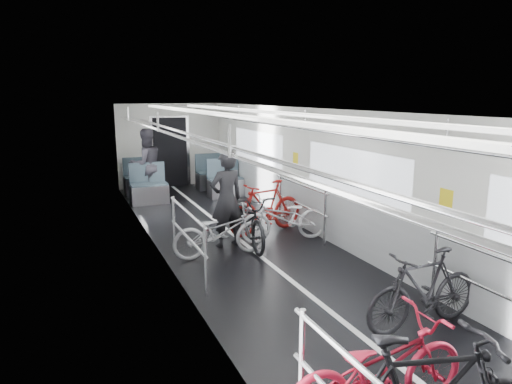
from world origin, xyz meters
TOP-DOWN VIEW (x-y plane):
  - car_shell at (0.00, 1.78)m, footprint 3.02×14.01m
  - bike_left_near at (-0.68, -3.50)m, footprint 1.72×0.63m
  - bike_left_far at (-0.60, 0.71)m, footprint 1.64×0.61m
  - bike_right_near at (0.75, -2.48)m, footprint 1.57×0.46m
  - bike_right_mid at (0.74, 1.02)m, footprint 1.72×0.78m
  - bike_right_far at (0.64, 1.62)m, footprint 1.77×0.85m
  - bike_aisle at (0.05, 1.07)m, footprint 0.80×1.88m
  - person_standing at (-0.33, 1.17)m, footprint 0.68×0.51m
  - person_seated at (-0.97, 5.44)m, footprint 1.03×0.89m

SIDE VIEW (x-z plane):
  - bike_left_far at x=-0.60m, z-range 0.00..0.85m
  - bike_right_mid at x=0.74m, z-range 0.00..0.87m
  - bike_left_near at x=-0.68m, z-range 0.00..0.90m
  - bike_right_near at x=0.75m, z-range 0.00..0.94m
  - bike_aisle at x=0.05m, z-range 0.00..0.96m
  - bike_right_far at x=0.64m, z-range 0.00..1.02m
  - person_standing at x=-0.33m, z-range 0.00..1.70m
  - person_seated at x=-0.97m, z-range 0.00..1.82m
  - car_shell at x=0.00m, z-range -0.08..2.33m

